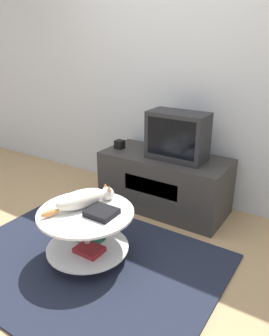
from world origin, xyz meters
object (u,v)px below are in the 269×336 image
Objects in this scene: tv at (177,136)px; dvd_box at (102,212)px; cat at (84,199)px; speaker at (120,144)px.

tv is 1.09m from dvd_box.
tv is 1.08m from cat.
speaker reaches higher than dvd_box.
cat is (-0.19, 0.03, 0.04)m from dvd_box.
speaker is 0.41× the size of dvd_box.
cat is at bearing 171.93° from dvd_box.
tv is 0.97× the size of cat.
dvd_box is at bearing -93.63° from tv.
tv reaches higher than dvd_box.
dvd_box is at bearing -60.99° from speaker.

